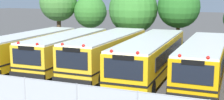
{
  "coord_description": "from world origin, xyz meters",
  "views": [
    {
      "loc": [
        5.46,
        -20.61,
        5.58
      ],
      "look_at": [
        -3.02,
        0.0,
        1.6
      ],
      "focal_mm": 50.8,
      "sensor_mm": 36.0,
      "label": 1
    }
  ],
  "objects_px": {
    "school_bus_1": "(67,49)",
    "school_bus_2": "(107,51)",
    "school_bus_0": "(32,47)",
    "school_bus_4": "(204,60)",
    "tree_0": "(57,3)",
    "school_bus_3": "(151,56)",
    "tree_2": "(134,9)",
    "tree_1": "(91,12)",
    "tree_3": "(179,7)"
  },
  "relations": [
    {
      "from": "school_bus_1",
      "to": "school_bus_2",
      "type": "distance_m",
      "value": 3.39
    },
    {
      "from": "school_bus_0",
      "to": "school_bus_4",
      "type": "relative_size",
      "value": 0.93
    },
    {
      "from": "school_bus_2",
      "to": "tree_0",
      "type": "height_order",
      "value": "tree_0"
    },
    {
      "from": "school_bus_3",
      "to": "tree_2",
      "type": "distance_m",
      "value": 9.93
    },
    {
      "from": "tree_1",
      "to": "school_bus_0",
      "type": "bearing_deg",
      "value": -90.06
    },
    {
      "from": "school_bus_4",
      "to": "tree_1",
      "type": "relative_size",
      "value": 2.05
    },
    {
      "from": "school_bus_3",
      "to": "school_bus_1",
      "type": "bearing_deg",
      "value": -5.12
    },
    {
      "from": "school_bus_1",
      "to": "school_bus_2",
      "type": "bearing_deg",
      "value": 178.17
    },
    {
      "from": "school_bus_0",
      "to": "school_bus_1",
      "type": "bearing_deg",
      "value": -178.66
    },
    {
      "from": "school_bus_1",
      "to": "tree_1",
      "type": "bearing_deg",
      "value": -75.39
    },
    {
      "from": "school_bus_0",
      "to": "tree_3",
      "type": "xyz_separation_m",
      "value": [
        10.08,
        8.39,
        3.02
      ]
    },
    {
      "from": "tree_3",
      "to": "school_bus_0",
      "type": "bearing_deg",
      "value": -140.22
    },
    {
      "from": "school_bus_0",
      "to": "tree_1",
      "type": "xyz_separation_m",
      "value": [
        0.01,
        10.94,
        2.22
      ]
    },
    {
      "from": "school_bus_1",
      "to": "tree_2",
      "type": "bearing_deg",
      "value": -109.67
    },
    {
      "from": "school_bus_3",
      "to": "tree_0",
      "type": "height_order",
      "value": "tree_0"
    },
    {
      "from": "school_bus_0",
      "to": "tree_2",
      "type": "xyz_separation_m",
      "value": [
        5.85,
        8.32,
        2.74
      ]
    },
    {
      "from": "school_bus_4",
      "to": "tree_3",
      "type": "xyz_separation_m",
      "value": [
        -3.28,
        8.46,
        2.98
      ]
    },
    {
      "from": "school_bus_0",
      "to": "tree_0",
      "type": "xyz_separation_m",
      "value": [
        -3.8,
        10.02,
        3.19
      ]
    },
    {
      "from": "school_bus_4",
      "to": "tree_2",
      "type": "height_order",
      "value": "tree_2"
    },
    {
      "from": "school_bus_4",
      "to": "tree_0",
      "type": "bearing_deg",
      "value": -30.96
    },
    {
      "from": "school_bus_0",
      "to": "tree_3",
      "type": "bearing_deg",
      "value": -140.48
    },
    {
      "from": "school_bus_0",
      "to": "tree_2",
      "type": "height_order",
      "value": "tree_2"
    },
    {
      "from": "school_bus_0",
      "to": "school_bus_2",
      "type": "height_order",
      "value": "school_bus_2"
    },
    {
      "from": "tree_0",
      "to": "tree_3",
      "type": "bearing_deg",
      "value": -6.67
    },
    {
      "from": "tree_3",
      "to": "school_bus_1",
      "type": "bearing_deg",
      "value": -129.78
    },
    {
      "from": "school_bus_0",
      "to": "school_bus_3",
      "type": "bearing_deg",
      "value": 177.78
    },
    {
      "from": "tree_3",
      "to": "school_bus_3",
      "type": "bearing_deg",
      "value": -91.07
    },
    {
      "from": "school_bus_2",
      "to": "tree_0",
      "type": "bearing_deg",
      "value": -43.72
    },
    {
      "from": "school_bus_3",
      "to": "tree_2",
      "type": "xyz_separation_m",
      "value": [
        -4.07,
        8.65,
        2.66
      ]
    },
    {
      "from": "tree_1",
      "to": "tree_2",
      "type": "distance_m",
      "value": 6.42
    },
    {
      "from": "school_bus_2",
      "to": "tree_2",
      "type": "distance_m",
      "value": 8.69
    },
    {
      "from": "school_bus_0",
      "to": "tree_2",
      "type": "relative_size",
      "value": 1.61
    },
    {
      "from": "school_bus_4",
      "to": "school_bus_3",
      "type": "bearing_deg",
      "value": 3.97
    },
    {
      "from": "school_bus_2",
      "to": "tree_2",
      "type": "xyz_separation_m",
      "value": [
        -0.71,
        8.24,
        2.66
      ]
    },
    {
      "from": "tree_1",
      "to": "school_bus_1",
      "type": "bearing_deg",
      "value": -73.78
    },
    {
      "from": "school_bus_0",
      "to": "tree_2",
      "type": "bearing_deg",
      "value": -125.39
    },
    {
      "from": "school_bus_1",
      "to": "school_bus_3",
      "type": "relative_size",
      "value": 0.89
    },
    {
      "from": "school_bus_0",
      "to": "school_bus_4",
      "type": "bearing_deg",
      "value": 179.45
    },
    {
      "from": "tree_1",
      "to": "tree_2",
      "type": "xyz_separation_m",
      "value": [
        5.84,
        -2.62,
        0.52
      ]
    },
    {
      "from": "school_bus_4",
      "to": "tree_2",
      "type": "distance_m",
      "value": 11.58
    },
    {
      "from": "school_bus_1",
      "to": "tree_0",
      "type": "relative_size",
      "value": 1.56
    },
    {
      "from": "tree_2",
      "to": "tree_1",
      "type": "bearing_deg",
      "value": 155.82
    },
    {
      "from": "tree_0",
      "to": "tree_1",
      "type": "distance_m",
      "value": 4.04
    },
    {
      "from": "school_bus_2",
      "to": "tree_2",
      "type": "bearing_deg",
      "value": -84.97
    },
    {
      "from": "tree_0",
      "to": "tree_1",
      "type": "xyz_separation_m",
      "value": [
        3.81,
        0.92,
        -0.97
      ]
    },
    {
      "from": "school_bus_4",
      "to": "tree_3",
      "type": "height_order",
      "value": "tree_3"
    },
    {
      "from": "school_bus_0",
      "to": "school_bus_1",
      "type": "distance_m",
      "value": 3.17
    },
    {
      "from": "school_bus_1",
      "to": "tree_2",
      "type": "xyz_separation_m",
      "value": [
        2.68,
        8.23,
        2.72
      ]
    },
    {
      "from": "tree_2",
      "to": "tree_3",
      "type": "relative_size",
      "value": 1.01
    },
    {
      "from": "school_bus_3",
      "to": "school_bus_4",
      "type": "distance_m",
      "value": 3.46
    }
  ]
}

